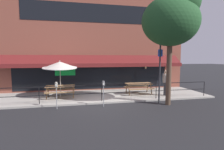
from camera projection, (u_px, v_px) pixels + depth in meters
ground_plane at (102, 104)px, 9.99m from camera, size 120.00×120.00×0.00m
patio_deck at (98, 96)px, 11.94m from camera, size 15.00×4.00×0.10m
restaurant_building at (94, 37)px, 13.70m from camera, size 15.00×1.60×8.59m
patio_railing at (102, 89)px, 10.21m from camera, size 13.84×0.04×0.97m
picnic_table_left at (60, 88)px, 11.13m from camera, size 1.80×1.42×0.76m
picnic_table_centre at (139, 85)px, 12.25m from camera, size 1.80×1.42×0.76m
patio_umbrella_left at (60, 65)px, 11.09m from camera, size 2.14×2.14×2.38m
pedestrian_walking at (165, 81)px, 11.76m from camera, size 0.28×0.62×1.71m
parking_meter_near at (56, 87)px, 8.87m from camera, size 0.15×0.16×1.42m
parking_meter_far at (103, 86)px, 9.32m from camera, size 0.15×0.16×1.42m
street_sign_pole at (160, 68)px, 10.02m from camera, size 0.28×0.09×4.04m
street_tree_curbside at (173, 18)px, 9.35m from camera, size 3.13×2.81×6.39m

